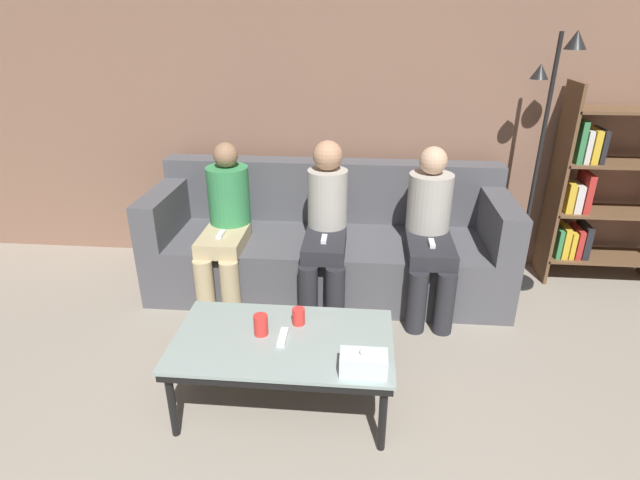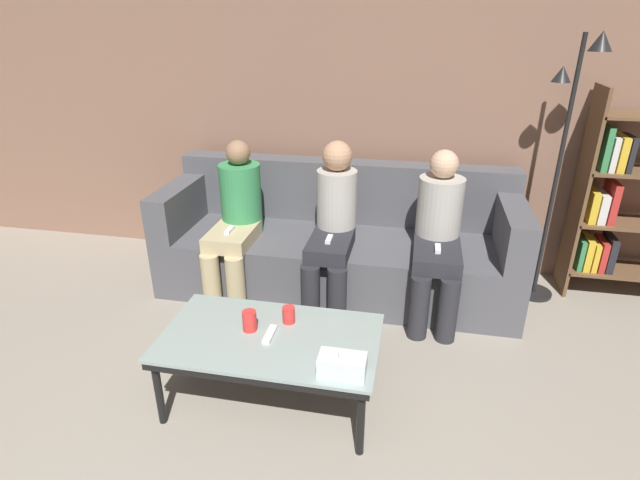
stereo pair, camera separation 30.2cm
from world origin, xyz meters
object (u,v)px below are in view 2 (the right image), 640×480
(seated_person_mid_left, at_px, (333,223))
(tissue_box, at_px, (342,365))
(seated_person_left_end, at_px, (236,217))
(seated_person_mid_right, at_px, (438,233))
(cup_near_left, at_px, (289,315))
(standing_lamp, at_px, (565,146))
(cup_near_right, at_px, (250,321))
(game_remote, at_px, (270,334))
(bookshelf, at_px, (627,202))
(couch, at_px, (338,245))
(coffee_table, at_px, (270,342))

(seated_person_mid_left, bearing_deg, tissue_box, -78.24)
(seated_person_left_end, height_order, seated_person_mid_left, seated_person_mid_left)
(seated_person_mid_left, bearing_deg, seated_person_mid_right, 0.14)
(cup_near_left, distance_m, seated_person_mid_right, 1.26)
(tissue_box, distance_m, seated_person_mid_right, 1.42)
(tissue_box, bearing_deg, seated_person_left_end, 126.36)
(standing_lamp, bearing_deg, cup_near_left, -139.20)
(cup_near_right, height_order, seated_person_left_end, seated_person_left_end)
(tissue_box, relative_size, game_remote, 1.47)
(tissue_box, xyz_separation_m, bookshelf, (1.74, 1.86, 0.25))
(game_remote, bearing_deg, tissue_box, -28.50)
(couch, relative_size, seated_person_mid_left, 2.25)
(seated_person_mid_left, xyz_separation_m, seated_person_mid_right, (0.72, 0.00, -0.01))
(cup_near_left, distance_m, seated_person_mid_left, 0.99)
(couch, distance_m, coffee_table, 1.37)
(coffee_table, xyz_separation_m, bookshelf, (2.15, 1.64, 0.35))
(couch, height_order, coffee_table, couch)
(seated_person_left_end, bearing_deg, seated_person_mid_right, -0.33)
(tissue_box, height_order, seated_person_left_end, seated_person_left_end)
(cup_near_left, relative_size, tissue_box, 0.42)
(seated_person_left_end, bearing_deg, coffee_table, -62.69)
(standing_lamp, bearing_deg, seated_person_mid_left, -165.76)
(cup_near_right, bearing_deg, bookshelf, 35.32)
(couch, relative_size, cup_near_right, 23.38)
(coffee_table, xyz_separation_m, cup_near_right, (-0.12, 0.03, 0.10))
(bookshelf, bearing_deg, seated_person_left_end, -169.38)
(standing_lamp, bearing_deg, game_remote, -137.48)
(seated_person_mid_left, bearing_deg, cup_near_right, -103.04)
(coffee_table, height_order, game_remote, game_remote)
(cup_near_right, xyz_separation_m, seated_person_mid_right, (0.97, 1.09, 0.12))
(coffee_table, bearing_deg, cup_near_right, 164.80)
(coffee_table, height_order, cup_near_right, cup_near_right)
(cup_near_left, bearing_deg, coffee_table, -114.00)
(coffee_table, height_order, seated_person_mid_right, seated_person_mid_right)
(game_remote, relative_size, bookshelf, 0.10)
(cup_near_right, relative_size, bookshelf, 0.07)
(standing_lamp, xyz_separation_m, seated_person_mid_right, (-0.78, -0.38, -0.54))
(seated_person_mid_right, bearing_deg, tissue_box, -107.99)
(cup_near_left, height_order, game_remote, cup_near_left)
(couch, bearing_deg, coffee_table, -95.60)
(cup_near_right, height_order, seated_person_mid_right, seated_person_mid_right)
(game_remote, xyz_separation_m, standing_lamp, (1.63, 1.50, 0.71))
(coffee_table, distance_m, cup_near_left, 0.18)
(tissue_box, height_order, standing_lamp, standing_lamp)
(cup_near_left, height_order, seated_person_left_end, seated_person_left_end)
(tissue_box, bearing_deg, cup_near_right, 154.23)
(standing_lamp, relative_size, seated_person_left_end, 1.64)
(cup_near_left, bearing_deg, bookshelf, 35.65)
(standing_lamp, height_order, seated_person_mid_left, standing_lamp)
(standing_lamp, bearing_deg, seated_person_mid_right, -154.23)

